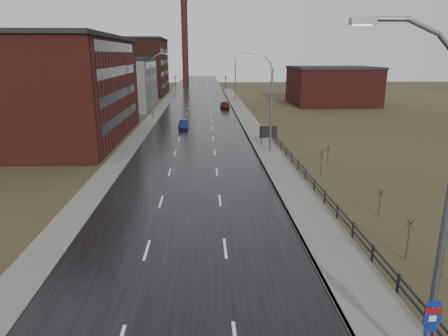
{
  "coord_description": "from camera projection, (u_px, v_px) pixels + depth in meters",
  "views": [
    {
      "loc": [
        1.2,
        -9.34,
        11.08
      ],
      "look_at": [
        2.57,
        19.0,
        3.0
      ],
      "focal_mm": 32.0,
      "sensor_mm": 36.0,
      "label": 1
    }
  ],
  "objects": [
    {
      "name": "curb_right",
      "position": [
        256.0,
        154.0,
        45.88
      ],
      "size": [
        0.16,
        180.0,
        0.18
      ],
      "primitive_type": "cube",
      "color": "slate",
      "rests_on": "ground"
    },
    {
      "name": "billboard",
      "position": [
        268.0,
        133.0,
        49.78
      ],
      "size": [
        2.21,
        0.17,
        2.53
      ],
      "color": "black",
      "rests_on": "ground"
    },
    {
      "name": "streetlight_right_far",
      "position": [
        234.0,
        77.0,
        97.2
      ],
      "size": [
        3.36,
        0.28,
        11.35
      ],
      "color": "slate",
      "rests_on": "ground"
    },
    {
      "name": "streetlight_right_mid",
      "position": [
        269.0,
        102.0,
        45.33
      ],
      "size": [
        3.36,
        0.28,
        11.35
      ],
      "color": "slate",
      "rests_on": "ground"
    },
    {
      "name": "shrub_e",
      "position": [
        321.0,
        162.0,
        37.65
      ],
      "size": [
        0.6,
        0.63,
        2.53
      ],
      "color": "#382D23",
      "rests_on": "ground"
    },
    {
      "name": "traffic_light_left",
      "position": [
        175.0,
        76.0,
        125.6
      ],
      "size": [
        0.58,
        2.73,
        5.3
      ],
      "color": "black",
      "rests_on": "ground"
    },
    {
      "name": "warehouse_mid",
      "position": [
        114.0,
        83.0,
        84.61
      ],
      "size": [
        16.32,
        20.4,
        10.5
      ],
      "color": "slate",
      "rests_on": "ground"
    },
    {
      "name": "streetlight_left",
      "position": [
        153.0,
        86.0,
        69.56
      ],
      "size": [
        3.36,
        0.28,
        11.35
      ],
      "color": "slate",
      "rests_on": "ground"
    },
    {
      "name": "shrub_d",
      "position": [
        380.0,
        202.0,
        28.16
      ],
      "size": [
        0.49,
        0.52,
        2.05
      ],
      "color": "#382D23",
      "rests_on": "ground"
    },
    {
      "name": "shrub_f",
      "position": [
        328.0,
        155.0,
        41.58
      ],
      "size": [
        0.47,
        0.5,
        1.97
      ],
      "color": "#382D23",
      "rests_on": "ground"
    },
    {
      "name": "car_far",
      "position": [
        225.0,
        105.0,
        84.83
      ],
      "size": [
        1.92,
        4.61,
        1.56
      ],
      "primitive_type": "imported",
      "rotation": [
        0.0,
        0.0,
        3.16
      ],
      "color": "#41110A",
      "rests_on": "ground"
    },
    {
      "name": "building_right",
      "position": [
        332.0,
        86.0,
        90.97
      ],
      "size": [
        18.36,
        16.32,
        8.5
      ],
      "color": "#471914",
      "rests_on": "ground"
    },
    {
      "name": "car_near",
      "position": [
        184.0,
        125.0,
        61.53
      ],
      "size": [
        1.56,
        4.01,
        1.3
      ],
      "primitive_type": "imported",
      "rotation": [
        0.0,
        0.0,
        -0.05
      ],
      "color": "#0D1443",
      "rests_on": "ground"
    },
    {
      "name": "sidewalk_left",
      "position": [
        151.0,
        121.0,
        69.19
      ],
      "size": [
        2.4,
        260.0,
        0.12
      ],
      "primitive_type": "cube",
      "color": "#595651",
      "rests_on": "ground"
    },
    {
      "name": "warehouse_near",
      "position": [
        35.0,
        89.0,
        52.36
      ],
      "size": [
        22.44,
        28.56,
        13.5
      ],
      "color": "#471914",
      "rests_on": "ground"
    },
    {
      "name": "smokestack",
      "position": [
        185.0,
        42.0,
        151.52
      ],
      "size": [
        2.7,
        2.7,
        30.7
      ],
      "color": "#331611",
      "rests_on": "ground"
    },
    {
      "name": "guardrail",
      "position": [
        328.0,
        199.0,
        29.83
      ],
      "size": [
        0.1,
        53.05,
        1.1
      ],
      "color": "black",
      "rests_on": "ground"
    },
    {
      "name": "road",
      "position": [
        198.0,
        120.0,
        69.58
      ],
      "size": [
        14.0,
        300.0,
        0.06
      ],
      "primitive_type": "cube",
      "color": "black",
      "rests_on": "ground"
    },
    {
      "name": "streetlight_main",
      "position": [
        436.0,
        220.0,
        12.61
      ],
      "size": [
        3.91,
        0.29,
        12.11
      ],
      "color": "slate",
      "rests_on": "ground"
    },
    {
      "name": "warehouse_far",
      "position": [
        118.0,
        67.0,
        112.51
      ],
      "size": [
        26.52,
        24.48,
        15.5
      ],
      "color": "#331611",
      "rests_on": "ground"
    },
    {
      "name": "sidewalk_right",
      "position": [
        269.0,
        154.0,
        45.95
      ],
      "size": [
        3.2,
        180.0,
        0.18
      ],
      "primitive_type": "cube",
      "color": "#595651",
      "rests_on": "ground"
    },
    {
      "name": "shrub_c",
      "position": [
        409.0,
        238.0,
        21.96
      ],
      "size": [
        0.61,
        0.65,
        2.59
      ],
      "color": "#382D23",
      "rests_on": "ground"
    },
    {
      "name": "traffic_light_right",
      "position": [
        226.0,
        76.0,
        126.34
      ],
      "size": [
        0.58,
        2.73,
        5.3
      ],
      "color": "black",
      "rests_on": "ground"
    }
  ]
}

